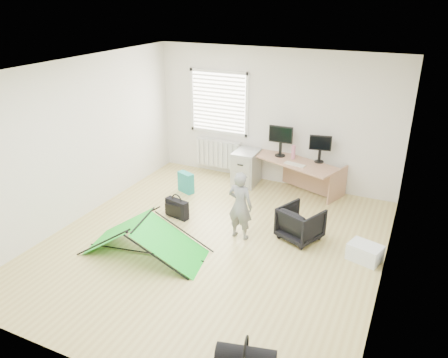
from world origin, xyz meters
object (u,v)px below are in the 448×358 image
at_px(desk, 288,175).
at_px(kite, 144,237).
at_px(thermos, 293,152).
at_px(laptop_bag, 177,209).
at_px(filing_cabinet, 246,168).
at_px(person, 240,206).
at_px(monitor_left, 281,145).
at_px(storage_crate, 365,252).
at_px(office_chair, 300,223).
at_px(monitor_right, 320,152).

distance_m(desk, kite, 3.32).
xyz_separation_m(thermos, laptop_bag, (-1.47, -1.95, -0.64)).
height_order(desk, filing_cabinet, filing_cabinet).
height_order(person, laptop_bag, person).
distance_m(desk, person, 2.04).
distance_m(desk, monitor_left, 0.61).
bearing_deg(thermos, kite, -112.58).
xyz_separation_m(filing_cabinet, storage_crate, (2.65, -1.85, -0.23)).
bearing_deg(person, filing_cabinet, -65.77).
bearing_deg(person, desk, -90.00).
relative_size(desk, storage_crate, 4.27).
distance_m(office_chair, kite, 2.44).
relative_size(monitor_right, laptop_bag, 0.92).
bearing_deg(kite, desk, 57.55).
bearing_deg(laptop_bag, monitor_right, 57.44).
height_order(monitor_left, storage_crate, monitor_left).
bearing_deg(desk, person, -74.05).
bearing_deg(monitor_left, filing_cabinet, -170.64).
bearing_deg(thermos, filing_cabinet, -174.90).
bearing_deg(monitor_right, person, -118.88).
bearing_deg(person, storage_crate, -170.56).
bearing_deg(filing_cabinet, thermos, 3.34).
xyz_separation_m(person, laptop_bag, (-1.26, 0.15, -0.40)).
xyz_separation_m(desk, monitor_right, (0.56, 0.11, 0.53)).
bearing_deg(monitor_right, office_chair, -94.74).
relative_size(person, kite, 0.61).
bearing_deg(monitor_left, storage_crate, -46.09).
xyz_separation_m(desk, person, (-0.16, -2.02, 0.23)).
xyz_separation_m(monitor_left, person, (0.06, -2.14, -0.33)).
distance_m(monitor_left, laptop_bag, 2.43).
height_order(storage_crate, laptop_bag, laptop_bag).
bearing_deg(thermos, office_chair, -68.83).
relative_size(person, storage_crate, 2.45).
bearing_deg(desk, storage_crate, -26.02).
bearing_deg(storage_crate, monitor_left, 135.17).
relative_size(monitor_right, kite, 0.22).
bearing_deg(storage_crate, monitor_right, 121.62).
distance_m(kite, laptop_bag, 1.22).
height_order(monitor_right, office_chair, monitor_right).
xyz_separation_m(filing_cabinet, kite, (-0.37, -3.07, -0.07)).
xyz_separation_m(thermos, storage_crate, (1.71, -1.93, -0.68)).
xyz_separation_m(desk, thermos, (0.05, 0.08, 0.47)).
relative_size(monitor_left, office_chair, 0.78).
relative_size(office_chair, storage_crate, 1.31).
bearing_deg(monitor_right, laptop_bag, -145.26).
bearing_deg(filing_cabinet, monitor_left, 8.87).
relative_size(office_chair, kite, 0.33).
distance_m(filing_cabinet, kite, 3.10).
distance_m(filing_cabinet, thermos, 1.04).
distance_m(monitor_left, monitor_right, 0.78).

